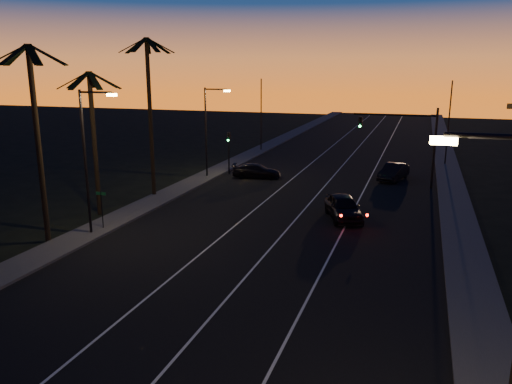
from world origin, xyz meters
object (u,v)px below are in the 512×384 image
(signal_mast, at_px, (407,133))
(lead_car, at_px, (343,207))
(right_car, at_px, (394,172))
(cross_car, at_px, (256,171))

(signal_mast, distance_m, lead_car, 12.72)
(signal_mast, height_order, right_car, signal_mast)
(lead_car, relative_size, right_car, 1.17)
(cross_car, bearing_deg, signal_mast, 3.05)
(right_car, relative_size, cross_car, 1.01)
(lead_car, bearing_deg, right_car, 79.65)
(right_car, xyz_separation_m, cross_car, (-12.53, -3.15, -0.10))
(signal_mast, relative_size, cross_car, 1.45)
(signal_mast, height_order, lead_car, signal_mast)
(signal_mast, relative_size, lead_car, 1.22)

